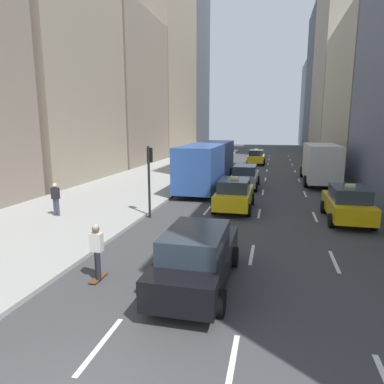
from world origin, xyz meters
TOP-DOWN VIEW (x-y plane):
  - sidewalk_left at (-7.00, 27.00)m, footprint 8.00×66.00m
  - lane_markings at (2.60, 23.00)m, footprint 5.72×56.00m
  - building_row_left at (-14.00, 35.84)m, footprint 6.00×73.70m
  - building_row_right at (12.00, 42.40)m, footprint 6.00×88.30m
  - taxi_lead at (1.20, 14.58)m, footprint 2.02×4.40m
  - taxi_second at (6.80, 13.53)m, footprint 2.02×4.40m
  - taxi_third at (1.20, 37.41)m, footprint 2.02×4.40m
  - sedan_black_near at (1.20, 21.58)m, footprint 2.02×4.68m
  - sedan_silver_behind at (1.20, 5.20)m, footprint 2.02×4.91m
  - city_bus at (-1.61, 21.59)m, footprint 2.80×11.61m
  - box_truck at (6.80, 24.88)m, footprint 2.58×8.40m
  - skateboarder at (-1.80, 4.86)m, footprint 0.36×0.80m
  - pedestrian_mid_block at (-7.23, 10.67)m, footprint 0.36×0.22m
  - traffic_light_pole at (-2.75, 11.99)m, footprint 0.24×0.42m

SIDE VIEW (x-z plane):
  - lane_markings at x=2.60m, z-range 0.00..0.01m
  - sidewalk_left at x=-7.00m, z-range 0.00..0.15m
  - sedan_black_near at x=1.20m, z-range 0.02..1.71m
  - taxi_lead at x=1.20m, z-range -0.05..1.82m
  - taxi_second at x=6.80m, z-range -0.05..1.82m
  - taxi_third at x=1.20m, z-range -0.05..1.82m
  - sedan_silver_behind at x=1.20m, z-range 0.02..1.77m
  - skateboarder at x=-1.80m, z-range 0.09..1.84m
  - pedestrian_mid_block at x=-7.23m, z-range 0.24..1.89m
  - box_truck at x=6.80m, z-range 0.14..3.29m
  - city_bus at x=-1.61m, z-range 0.16..3.41m
  - traffic_light_pole at x=-2.75m, z-range 0.61..4.21m
  - building_row_right at x=12.00m, z-range -4.45..30.84m
  - building_row_left at x=-14.00m, z-range -2.46..30.39m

